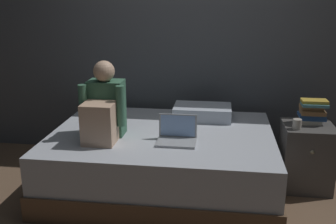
{
  "coord_description": "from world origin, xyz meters",
  "views": [
    {
      "loc": [
        0.29,
        -2.97,
        1.72
      ],
      "look_at": [
        -0.12,
        0.1,
        0.79
      ],
      "focal_mm": 41.87,
      "sensor_mm": 36.0,
      "label": 1
    }
  ],
  "objects": [
    {
      "name": "ground_plane",
      "position": [
        0.0,
        0.0,
        0.0
      ],
      "size": [
        8.0,
        8.0,
        0.0
      ],
      "primitive_type": "plane",
      "color": "brown"
    },
    {
      "name": "pillow",
      "position": [
        0.13,
        0.75,
        0.6
      ],
      "size": [
        0.56,
        0.36,
        0.13
      ],
      "primitive_type": "cube",
      "color": "silver",
      "rests_on": "bed"
    },
    {
      "name": "wall_back",
      "position": [
        0.0,
        1.2,
        1.35
      ],
      "size": [
        5.6,
        0.1,
        2.7
      ],
      "primitive_type": "cube",
      "color": "#4C4F54",
      "rests_on": "ground_plane"
    },
    {
      "name": "person_sitting",
      "position": [
        -0.67,
        0.1,
        0.79
      ],
      "size": [
        0.39,
        0.44,
        0.66
      ],
      "color": "#38664C",
      "rests_on": "bed"
    },
    {
      "name": "bed",
      "position": [
        -0.2,
        0.3,
        0.27
      ],
      "size": [
        2.0,
        1.5,
        0.54
      ],
      "color": "brown",
      "rests_on": "ground_plane"
    },
    {
      "name": "nightstand",
      "position": [
        1.1,
        0.49,
        0.3
      ],
      "size": [
        0.44,
        0.46,
        0.6
      ],
      "color": "#474442",
      "rests_on": "ground_plane"
    },
    {
      "name": "mug",
      "position": [
        0.97,
        0.37,
        0.64
      ],
      "size": [
        0.08,
        0.08,
        0.09
      ],
      "primitive_type": "cylinder",
      "color": "#BCB2A3",
      "rests_on": "nightstand"
    },
    {
      "name": "book_stack",
      "position": [
        1.13,
        0.54,
        0.71
      ],
      "size": [
        0.24,
        0.17,
        0.22
      ],
      "color": "beige",
      "rests_on": "nightstand"
    },
    {
      "name": "laptop",
      "position": [
        -0.04,
        0.08,
        0.59
      ],
      "size": [
        0.32,
        0.23,
        0.22
      ],
      "color": "#9EA0A5",
      "rests_on": "bed"
    }
  ]
}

